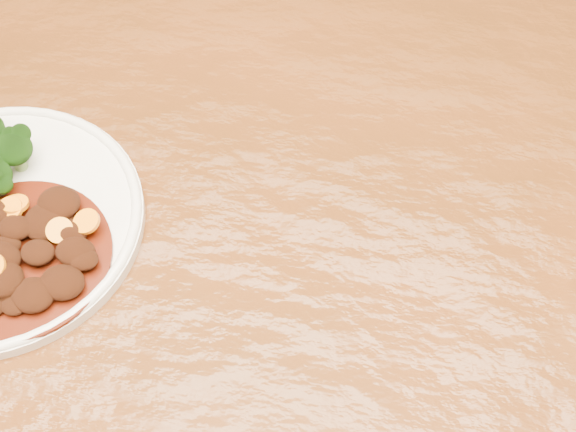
# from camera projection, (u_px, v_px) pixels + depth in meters

# --- Properties ---
(dining_table) EXTENTS (1.54, 0.97, 0.75)m
(dining_table) POSITION_uv_depth(u_px,v_px,m) (270.00, 349.00, 0.71)
(dining_table) COLOR #5B2B10
(dining_table) RESTS_ON ground
(mince_stew) EXTENTS (0.15, 0.15, 0.03)m
(mince_stew) POSITION_uv_depth(u_px,v_px,m) (23.00, 253.00, 0.65)
(mince_stew) COLOR #411207
(mince_stew) RESTS_ON dinner_plate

